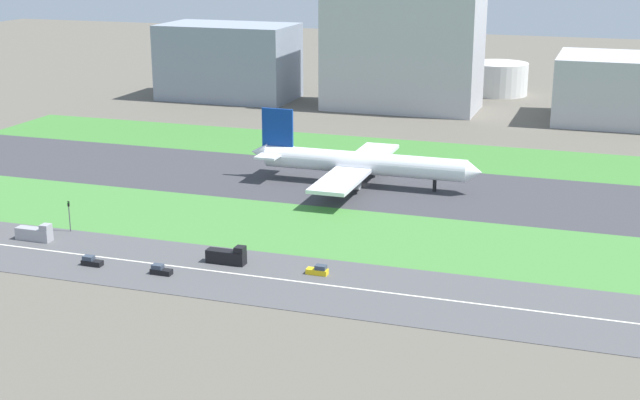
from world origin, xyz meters
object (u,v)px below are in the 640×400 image
object	(u,v)px
fuel_tank_west	(498,79)
car_5	(318,270)
car_1	(160,270)
truck_1	(227,256)
hangar_building	(403,47)
airliner	(358,163)
traffic_light	(69,214)
terminal_building	(229,62)
office_tower	(629,89)
car_0	(91,262)
truck_0	(35,233)

from	to	relation	value
fuel_tank_west	car_5	bearing A→B (deg)	-91.12
car_5	car_1	world-z (taller)	same
car_1	truck_1	bearing A→B (deg)	-135.73
car_1	hangar_building	size ratio (longest dim) A/B	0.07
airliner	traffic_light	size ratio (longest dim) A/B	9.03
car_1	terminal_building	distance (m)	204.93
car_5	terminal_building	size ratio (longest dim) A/B	0.08
airliner	office_tower	world-z (taller)	office_tower
car_0	terminal_building	world-z (taller)	terminal_building
car_1	traffic_light	bearing A→B (deg)	-28.72
car_0	car_1	bearing A→B (deg)	-180.00
truck_1	office_tower	bearing A→B (deg)	67.04
car_1	hangar_building	world-z (taller)	hangar_building
car_1	terminal_building	xyz separation A→B (m)	(-70.18, 192.00, 14.36)
car_5	car_1	distance (m)	31.81
airliner	car_5	world-z (taller)	airliner
office_tower	truck_1	bearing A→B (deg)	-112.96
truck_1	fuel_tank_west	bearing A→B (deg)	83.87
truck_1	car_1	world-z (taller)	truck_1
traffic_light	car_5	bearing A→B (deg)	-7.23
truck_0	terminal_building	world-z (taller)	terminal_building
car_5	truck_1	size ratio (longest dim) A/B	0.52
traffic_light	office_tower	distance (m)	211.62
airliner	hangar_building	xyz separation A→B (m)	(-15.29, 114.00, 17.80)
car_5	car_0	bearing A→B (deg)	-167.79
office_tower	fuel_tank_west	bearing A→B (deg)	139.51
car_0	traffic_light	world-z (taller)	traffic_light
car_0	traffic_light	distance (m)	24.88
traffic_light	office_tower	size ratio (longest dim) A/B	0.14
car_5	truck_0	world-z (taller)	truck_0
airliner	car_0	size ratio (longest dim) A/B	14.77
car_0	terminal_building	xyz separation A→B (m)	(-54.18, 192.00, 14.36)
traffic_light	truck_0	bearing A→B (deg)	-115.55
airliner	truck_1	world-z (taller)	airliner
car_5	hangar_building	xyz separation A→B (m)	(-26.76, 182.00, 23.11)
truck_0	car_0	size ratio (longest dim) A/B	1.91
car_5	car_0	size ratio (longest dim) A/B	1.00
airliner	fuel_tank_west	distance (m)	159.79
terminal_building	hangar_building	distance (m)	74.15
truck_0	car_1	bearing A→B (deg)	-15.26
car_0	fuel_tank_west	size ratio (longest dim) A/B	0.18
truck_0	hangar_building	bearing A→B (deg)	77.57
airliner	car_1	xyz separation A→B (m)	(-18.74, -78.00, -5.31)
airliner	truck_0	bearing A→B (deg)	-129.17
airliner	fuel_tank_west	world-z (taller)	airliner
car_1	car_0	world-z (taller)	same
car_1	office_tower	world-z (taller)	office_tower
car_5	terminal_building	bearing A→B (deg)	118.88
car_0	terminal_building	size ratio (longest dim) A/B	0.08
airliner	car_0	world-z (taller)	airliner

